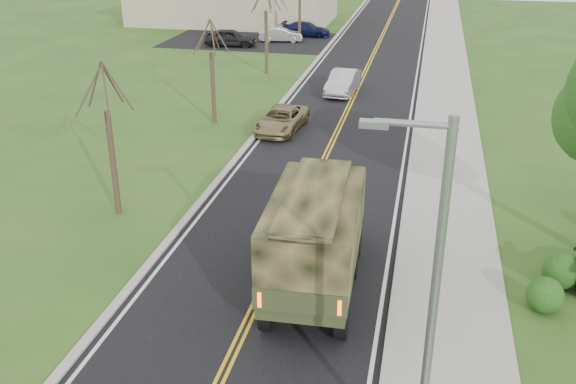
% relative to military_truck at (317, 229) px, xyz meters
% --- Properties ---
extents(road, '(8.00, 120.00, 0.01)m').
position_rel_military_truck_xyz_m(road, '(-1.61, 33.64, -2.05)').
color(road, black).
rests_on(road, ground).
extents(curb_right, '(0.30, 120.00, 0.12)m').
position_rel_military_truck_xyz_m(curb_right, '(2.54, 33.64, -2.00)').
color(curb_right, '#9E998E').
rests_on(curb_right, ground).
extents(sidewalk_right, '(3.20, 120.00, 0.10)m').
position_rel_military_truck_xyz_m(sidewalk_right, '(4.29, 33.64, -2.01)').
color(sidewalk_right, '#9E998E').
rests_on(sidewalk_right, ground).
extents(curb_left, '(0.30, 120.00, 0.10)m').
position_rel_military_truck_xyz_m(curb_left, '(-5.76, 33.64, -2.01)').
color(curb_left, '#9E998E').
rests_on(curb_left, ground).
extents(street_light, '(1.65, 0.22, 8.00)m').
position_rel_military_truck_xyz_m(street_light, '(3.29, -6.86, 2.38)').
color(street_light, gray).
rests_on(street_light, ground).
extents(bare_tree_a, '(1.93, 2.26, 6.08)m').
position_rel_military_truck_xyz_m(bare_tree_a, '(-8.61, 3.64, 0.57)').
color(bare_tree_a, '#38281C').
rests_on(bare_tree_a, ground).
extents(bare_tree_b, '(1.83, 2.14, 5.73)m').
position_rel_military_truck_xyz_m(bare_tree_b, '(-8.61, 15.64, 0.42)').
color(bare_tree_b, '#38281C').
rests_on(bare_tree_b, ground).
extents(bare_tree_c, '(2.04, 2.39, 6.42)m').
position_rel_military_truck_xyz_m(bare_tree_c, '(-8.61, 27.64, 0.72)').
color(bare_tree_c, '#38281C').
rests_on(bare_tree_c, ground).
extents(bare_tree_d, '(1.88, 2.20, 5.91)m').
position_rel_military_truck_xyz_m(bare_tree_d, '(-8.61, 39.64, 0.50)').
color(bare_tree_d, '#38281C').
rests_on(bare_tree_d, ground).
extents(military_truck, '(2.77, 7.29, 3.59)m').
position_rel_military_truck_xyz_m(military_truck, '(0.00, 0.00, 0.00)').
color(military_truck, black).
rests_on(military_truck, ground).
extents(suv_champagne, '(2.49, 4.72, 1.27)m').
position_rel_military_truck_xyz_m(suv_champagne, '(-4.61, 15.04, -1.42)').
color(suv_champagne, '#8E7F50').
rests_on(suv_champagne, ground).
extents(sedan_silver, '(1.93, 4.61, 1.48)m').
position_rel_military_truck_xyz_m(sedan_silver, '(-2.41, 23.34, -1.31)').
color(sedan_silver, silver).
rests_on(sedan_silver, ground).
extents(lot_car_dark, '(4.61, 2.24, 1.51)m').
position_rel_military_truck_xyz_m(lot_car_dark, '(-14.11, 36.60, -1.30)').
color(lot_car_dark, black).
rests_on(lot_car_dark, ground).
extents(lot_car_silver, '(4.08, 2.16, 1.28)m').
position_rel_military_truck_xyz_m(lot_car_silver, '(-10.33, 39.59, -1.42)').
color(lot_car_silver, silver).
rests_on(lot_car_silver, ground).
extents(lot_car_navy, '(4.56, 1.85, 1.32)m').
position_rel_military_truck_xyz_m(lot_car_navy, '(-8.57, 42.69, -1.39)').
color(lot_car_navy, '#10163B').
rests_on(lot_car_navy, ground).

